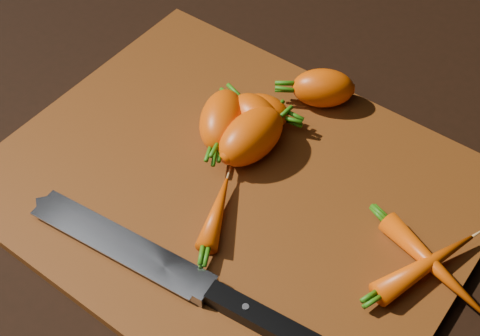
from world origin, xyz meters
The scene contains 11 objects.
ground centered at (0.00, 0.00, -0.01)m, with size 2.00×2.00×0.01m, color black.
cutting_board centered at (0.00, 0.00, 0.01)m, with size 0.50×0.40×0.01m, color brown.
carrot_0 centered at (-0.03, 0.08, 0.04)m, with size 0.07×0.05×0.05m, color #F15408.
carrot_1 centered at (-0.05, 0.05, 0.04)m, with size 0.09×0.05×0.05m, color #F15408.
carrot_2 centered at (-0.01, 0.05, 0.04)m, with size 0.09×0.05×0.05m, color #F15408.
carrot_3 centered at (0.01, 0.16, 0.03)m, with size 0.07×0.05×0.05m, color #F15408.
carrot_4 centered at (-0.03, 0.09, 0.03)m, with size 0.06×0.04×0.04m, color #F15408.
carrot_5 centered at (0.21, 0.02, 0.02)m, with size 0.12×0.03×0.03m, color #F15408.
carrot_6 centered at (0.22, 0.03, 0.02)m, with size 0.13×0.02×0.02m, color #F15408.
carrot_7 centered at (0.01, -0.05, 0.02)m, with size 0.09×0.02×0.02m, color #F15408.
knife centered at (-0.03, -0.13, 0.02)m, with size 0.32×0.06×0.02m.
Camera 1 is at (0.27, -0.36, 0.57)m, focal length 50.00 mm.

